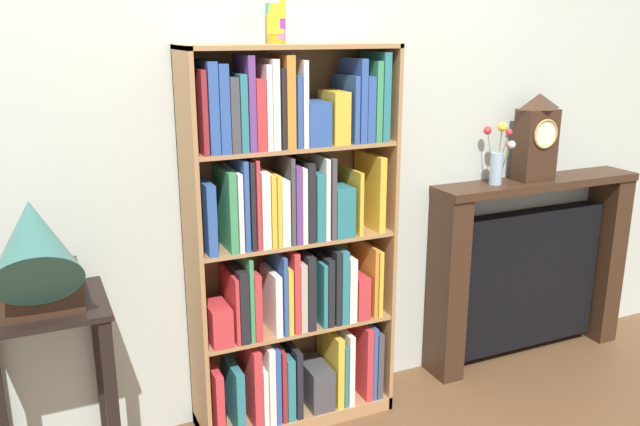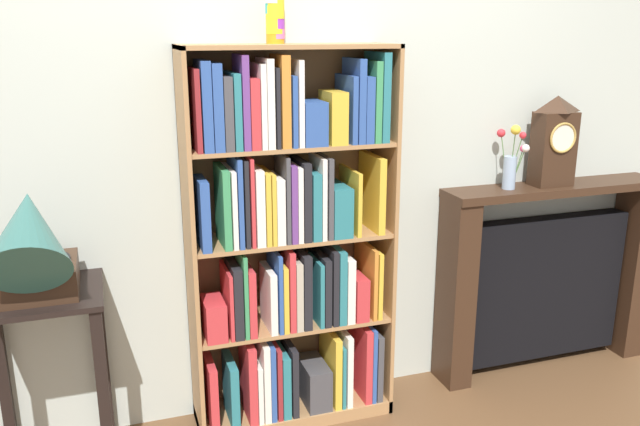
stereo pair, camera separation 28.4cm
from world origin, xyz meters
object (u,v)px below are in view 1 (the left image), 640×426
gramophone (35,254)px  flower_vase (498,158)px  bookshelf (292,252)px  mantel_clock (536,137)px  side_table_left (48,362)px  cup_stack (276,4)px  fireplace_mantel (528,270)px

gramophone → flower_vase: 2.14m
bookshelf → flower_vase: 1.16m
mantel_clock → side_table_left: bearing=-177.7°
cup_stack → mantel_clock: (1.39, 0.01, -0.62)m
side_table_left → gramophone: gramophone is taller
side_table_left → flower_vase: 2.21m
cup_stack → gramophone: cup_stack is taller
bookshelf → mantel_clock: 1.41m
flower_vase → cup_stack: bearing=-179.4°
fireplace_mantel → mantel_clock: mantel_clock is taller
cup_stack → side_table_left: 1.62m
cup_stack → flower_vase: size_ratio=0.95×
cup_stack → fireplace_mantel: bearing=1.4°
bookshelf → side_table_left: bearing=-176.8°
cup_stack → fireplace_mantel: size_ratio=0.25×
bookshelf → gramophone: bearing=-171.5°
side_table_left → mantel_clock: (2.36, 0.10, 0.68)m
side_table_left → fireplace_mantel: fireplace_mantel is taller
bookshelf → gramophone: bookshelf is taller
cup_stack → mantel_clock: cup_stack is taller
mantel_clock → flower_vase: 0.25m
gramophone → bookshelf: bearing=8.5°
bookshelf → fireplace_mantel: (1.39, 0.06, -0.32)m
cup_stack → mantel_clock: bearing=0.6°
bookshelf → gramophone: 1.04m
cup_stack → flower_vase: 1.35m
bookshelf → cup_stack: (-0.04, 0.03, 1.02)m
mantel_clock → flower_vase: size_ratio=1.40×
bookshelf → fireplace_mantel: bearing=2.5°
cup_stack → gramophone: 1.29m
bookshelf → cup_stack: cup_stack is taller
cup_stack → gramophone: bearing=-169.7°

